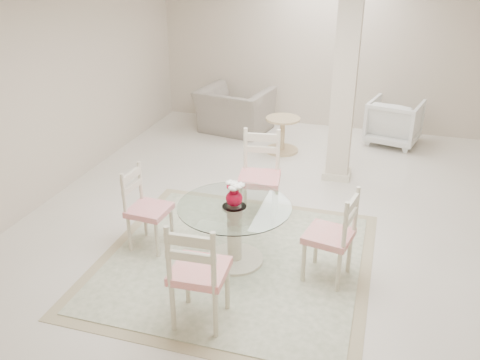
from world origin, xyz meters
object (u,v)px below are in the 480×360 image
(red_vase, at_px, (234,194))
(dining_chair_south, at_px, (197,267))
(column, at_px, (345,83))
(armchair_white, at_px, (394,122))
(recliner_taupe, at_px, (235,110))
(dining_chair_north, at_px, (260,169))
(dining_chair_west, at_px, (143,203))
(dining_chair_east, at_px, (336,230))
(dining_table, at_px, (234,234))
(side_table, at_px, (282,136))

(red_vase, bearing_deg, dining_chair_south, -90.65)
(column, relative_size, armchair_white, 3.32)
(red_vase, distance_m, recliner_taupe, 4.11)
(dining_chair_north, height_order, dining_chair_west, dining_chair_north)
(red_vase, bearing_deg, dining_chair_north, 90.12)
(column, xyz_separation_m, dining_chair_east, (0.25, -2.48, -0.79))
(dining_chair_east, relative_size, armchair_white, 1.31)
(dining_table, height_order, dining_chair_north, dining_chair_north)
(dining_table, xyz_separation_m, dining_chair_west, (-1.02, 0.02, 0.20))
(dining_table, bearing_deg, dining_chair_east, -1.43)
(red_vase, relative_size, dining_chair_north, 0.22)
(column, xyz_separation_m, dining_chair_west, (-1.78, -2.44, -0.82))
(red_vase, height_order, dining_chair_east, dining_chair_east)
(recliner_taupe, bearing_deg, column, 154.07)
(dining_chair_south, bearing_deg, dining_chair_west, -48.82)
(recliner_taupe, bearing_deg, dining_table, 117.46)
(dining_chair_west, height_order, side_table, dining_chair_west)
(column, bearing_deg, dining_chair_west, -126.20)
(column, height_order, red_vase, column)
(dining_chair_west, height_order, dining_chair_south, dining_chair_south)
(dining_chair_east, height_order, recliner_taupe, dining_chair_east)
(dining_chair_west, relative_size, side_table, 1.81)
(red_vase, bearing_deg, column, 72.68)
(dining_table, distance_m, armchair_white, 4.33)
(dining_table, bearing_deg, dining_chair_south, -90.47)
(armchair_white, distance_m, side_table, 1.90)
(recliner_taupe, bearing_deg, dining_chair_east, 129.82)
(dining_table, height_order, armchair_white, armchair_white)
(side_table, bearing_deg, recliner_taupe, 144.65)
(column, xyz_separation_m, dining_table, (-0.77, -2.46, -1.02))
(dining_chair_north, relative_size, recliner_taupe, 1.01)
(dining_table, distance_m, red_vase, 0.46)
(red_vase, bearing_deg, dining_chair_east, -1.32)
(dining_chair_north, xyz_separation_m, recliner_taupe, (-1.20, 2.88, -0.24))
(dining_chair_east, distance_m, side_table, 3.44)
(red_vase, height_order, recliner_taupe, red_vase)
(column, height_order, armchair_white, column)
(dining_chair_north, bearing_deg, recliner_taupe, 104.26)
(dining_table, bearing_deg, armchair_white, 69.94)
(dining_chair_south, bearing_deg, armchair_white, -109.22)
(dining_chair_east, xyz_separation_m, armchair_white, (0.47, 4.10, -0.19))
(column, xyz_separation_m, side_table, (-0.96, 0.73, -1.09))
(dining_chair_west, bearing_deg, recliner_taupe, 6.70)
(column, distance_m, dining_chair_east, 2.61)
(dining_chair_east, distance_m, dining_chair_west, 2.03)
(dining_chair_west, bearing_deg, dining_chair_south, -131.96)
(recliner_taupe, xyz_separation_m, side_table, (1.01, -0.72, -0.12))
(column, xyz_separation_m, recliner_taupe, (-1.97, 1.45, -0.97))
(red_vase, distance_m, dining_chair_north, 1.04)
(dining_table, bearing_deg, column, 72.60)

